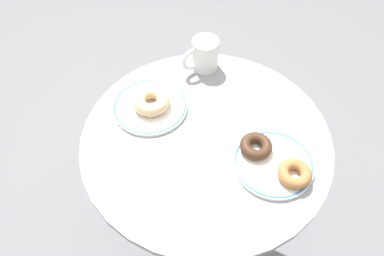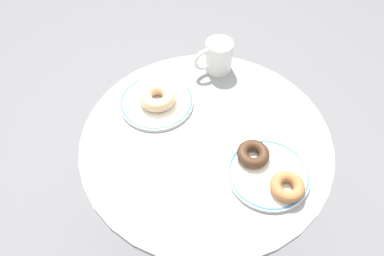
{
  "view_description": "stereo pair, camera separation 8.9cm",
  "coord_description": "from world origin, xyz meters",
  "px_view_note": "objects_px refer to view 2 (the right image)",
  "views": [
    {
      "loc": [
        0.38,
        -0.45,
        1.49
      ],
      "look_at": [
        -0.03,
        -0.03,
        0.75
      ],
      "focal_mm": 34.7,
      "sensor_mm": 36.0,
      "label": 1
    },
    {
      "loc": [
        0.44,
        -0.38,
        1.49
      ],
      "look_at": [
        -0.03,
        -0.03,
        0.75
      ],
      "focal_mm": 34.7,
      "sensor_mm": 36.0,
      "label": 2
    }
  ],
  "objects_px": {
    "donut_glazed": "(157,97)",
    "donut_cinnamon": "(287,187)",
    "coffee_mug": "(217,56)",
    "donut_chocolate": "(253,154)",
    "cafe_table": "(204,185)",
    "plate_right": "(268,174)",
    "plate_left": "(157,102)"
  },
  "relations": [
    {
      "from": "donut_glazed",
      "to": "donut_cinnamon",
      "type": "relative_size",
      "value": 1.27
    },
    {
      "from": "coffee_mug",
      "to": "donut_chocolate",
      "type": "bearing_deg",
      "value": -24.85
    },
    {
      "from": "cafe_table",
      "to": "coffee_mug",
      "type": "distance_m",
      "value": 0.4
    },
    {
      "from": "plate_right",
      "to": "donut_cinnamon",
      "type": "relative_size",
      "value": 2.46
    },
    {
      "from": "donut_cinnamon",
      "to": "donut_chocolate",
      "type": "distance_m",
      "value": 0.11
    },
    {
      "from": "plate_left",
      "to": "coffee_mug",
      "type": "xyz_separation_m",
      "value": [
        -0.01,
        0.23,
        0.04
      ]
    },
    {
      "from": "donut_chocolate",
      "to": "cafe_table",
      "type": "bearing_deg",
      "value": -158.45
    },
    {
      "from": "donut_chocolate",
      "to": "donut_cinnamon",
      "type": "bearing_deg",
      "value": -0.23
    },
    {
      "from": "cafe_table",
      "to": "donut_cinnamon",
      "type": "distance_m",
      "value": 0.36
    },
    {
      "from": "plate_right",
      "to": "donut_glazed",
      "type": "relative_size",
      "value": 1.95
    },
    {
      "from": "plate_left",
      "to": "plate_right",
      "type": "relative_size",
      "value": 1.04
    },
    {
      "from": "donut_glazed",
      "to": "plate_left",
      "type": "bearing_deg",
      "value": -165.42
    },
    {
      "from": "donut_cinnamon",
      "to": "donut_chocolate",
      "type": "bearing_deg",
      "value": 179.77
    },
    {
      "from": "plate_left",
      "to": "donut_glazed",
      "type": "xyz_separation_m",
      "value": [
        0.01,
        0.0,
        0.02
      ]
    },
    {
      "from": "cafe_table",
      "to": "donut_chocolate",
      "type": "relative_size",
      "value": 8.8
    },
    {
      "from": "plate_right",
      "to": "coffee_mug",
      "type": "bearing_deg",
      "value": 158.54
    },
    {
      "from": "donut_glazed",
      "to": "donut_chocolate",
      "type": "bearing_deg",
      "value": 15.25
    },
    {
      "from": "coffee_mug",
      "to": "donut_cinnamon",
      "type": "bearing_deg",
      "value": -18.73
    },
    {
      "from": "coffee_mug",
      "to": "donut_glazed",
      "type": "bearing_deg",
      "value": -87.07
    },
    {
      "from": "cafe_table",
      "to": "donut_chocolate",
      "type": "bearing_deg",
      "value": 21.55
    },
    {
      "from": "plate_right",
      "to": "donut_cinnamon",
      "type": "xyz_separation_m",
      "value": [
        0.06,
        0.0,
        0.02
      ]
    },
    {
      "from": "cafe_table",
      "to": "plate_left",
      "type": "bearing_deg",
      "value": -169.31
    },
    {
      "from": "plate_right",
      "to": "plate_left",
      "type": "bearing_deg",
      "value": -167.23
    },
    {
      "from": "donut_glazed",
      "to": "cafe_table",
      "type": "bearing_deg",
      "value": 10.56
    },
    {
      "from": "cafe_table",
      "to": "donut_cinnamon",
      "type": "xyz_separation_m",
      "value": [
        0.24,
        0.05,
        0.27
      ]
    },
    {
      "from": "cafe_table",
      "to": "coffee_mug",
      "type": "bearing_deg",
      "value": 134.16
    },
    {
      "from": "plate_right",
      "to": "donut_chocolate",
      "type": "bearing_deg",
      "value": 179.12
    },
    {
      "from": "cafe_table",
      "to": "plate_right",
      "type": "xyz_separation_m",
      "value": [
        0.18,
        0.05,
        0.25
      ]
    },
    {
      "from": "donut_cinnamon",
      "to": "donut_chocolate",
      "type": "height_order",
      "value": "same"
    },
    {
      "from": "donut_cinnamon",
      "to": "coffee_mug",
      "type": "distance_m",
      "value": 0.45
    },
    {
      "from": "cafe_table",
      "to": "plate_left",
      "type": "relative_size",
      "value": 3.43
    },
    {
      "from": "donut_cinnamon",
      "to": "donut_chocolate",
      "type": "relative_size",
      "value": 1.0
    }
  ]
}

